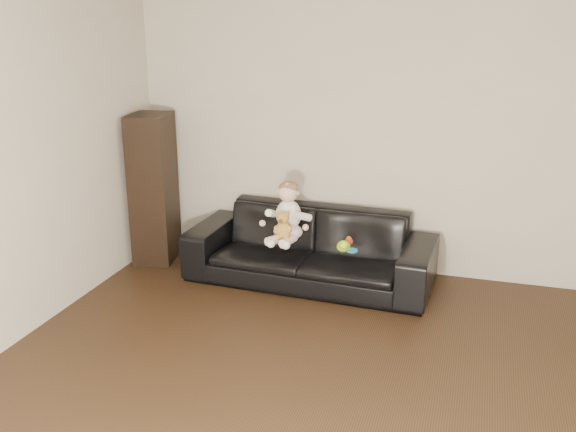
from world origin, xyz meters
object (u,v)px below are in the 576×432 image
(toy_green, at_px, (343,246))
(baby, at_px, (288,215))
(cabinet, at_px, (154,189))
(toy_rattle, at_px, (349,242))
(sofa, at_px, (310,248))
(toy_blue_disc, at_px, (352,250))
(teddy_bear, at_px, (283,226))

(toy_green, bearing_deg, baby, 164.72)
(cabinet, relative_size, toy_rattle, 19.81)
(baby, xyz_separation_m, toy_rattle, (0.57, 0.01, -0.20))
(sofa, bearing_deg, toy_blue_disc, -26.36)
(cabinet, bearing_deg, toy_rattle, -17.19)
(cabinet, height_order, toy_blue_disc, cabinet)
(cabinet, bearing_deg, sofa, -14.59)
(teddy_bear, bearing_deg, sofa, 86.27)
(teddy_bear, relative_size, toy_blue_disc, 2.50)
(sofa, height_order, baby, baby)
(teddy_bear, relative_size, toy_rattle, 3.40)
(baby, xyz_separation_m, teddy_bear, (0.01, -0.16, -0.05))
(teddy_bear, bearing_deg, toy_blue_disc, 30.73)
(sofa, distance_m, baby, 0.40)
(toy_rattle, bearing_deg, cabinet, 173.90)
(cabinet, distance_m, teddy_bear, 1.52)
(cabinet, xyz_separation_m, toy_blue_disc, (2.08, -0.34, -0.30))
(toy_green, distance_m, toy_rattle, 0.16)
(sofa, bearing_deg, cabinet, 179.17)
(teddy_bear, distance_m, toy_blue_disc, 0.64)
(toy_green, bearing_deg, toy_rattle, 84.54)
(cabinet, height_order, teddy_bear, cabinet)
(cabinet, xyz_separation_m, baby, (1.46, -0.22, -0.07))
(baby, height_order, teddy_bear, baby)
(sofa, bearing_deg, toy_rattle, -14.03)
(cabinet, relative_size, baby, 2.74)
(teddy_bear, xyz_separation_m, toy_green, (0.54, 0.01, -0.14))
(sofa, xyz_separation_m, cabinet, (-1.64, 0.10, 0.41))
(sofa, height_order, cabinet, cabinet)
(toy_green, bearing_deg, sofa, 143.63)
(cabinet, bearing_deg, teddy_bear, -25.88)
(toy_blue_disc, bearing_deg, teddy_bear, -176.01)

